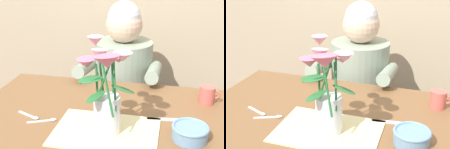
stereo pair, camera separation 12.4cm
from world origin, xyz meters
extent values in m
cube|color=brown|center=(0.00, 0.00, 0.72)|extent=(1.20, 0.80, 0.04)
cylinder|color=brown|center=(-0.54, 0.34, 0.35)|extent=(0.06, 0.06, 0.70)
cylinder|color=#4C4C56|center=(-0.04, 0.62, 0.20)|extent=(0.30, 0.30, 0.40)
cylinder|color=gray|center=(-0.04, 0.62, 0.65)|extent=(0.34, 0.34, 0.50)
sphere|color=#DBB293|center=(-0.04, 0.62, 1.00)|extent=(0.21, 0.21, 0.21)
sphere|color=silver|center=(-0.04, 0.62, 1.04)|extent=(0.19, 0.19, 0.19)
cylinder|color=gray|center=(-0.23, 0.48, 0.78)|extent=(0.07, 0.33, 0.12)
cylinder|color=gray|center=(0.15, 0.48, 0.78)|extent=(0.07, 0.33, 0.12)
cube|color=beige|center=(0.01, -0.10, 0.74)|extent=(0.40, 0.28, 0.00)
cylinder|color=silver|center=(0.02, -0.10, 0.82)|extent=(0.10, 0.10, 0.15)
cylinder|color=#23602D|center=(0.05, -0.10, 0.95)|extent=(0.03, 0.08, 0.19)
cone|color=pink|center=(0.07, -0.10, 1.05)|extent=(0.07, 0.07, 0.03)
sphere|color=#E5D14C|center=(0.07, -0.10, 1.05)|extent=(0.02, 0.02, 0.02)
cylinder|color=#23602D|center=(0.03, -0.06, 0.93)|extent=(0.01, 0.02, 0.17)
cone|color=#DB6684|center=(0.04, -0.01, 1.01)|extent=(0.12, 0.12, 0.04)
sphere|color=#E5D14C|center=(0.04, -0.01, 1.02)|extent=(0.02, 0.02, 0.02)
cylinder|color=#23602D|center=(-0.01, -0.06, 0.96)|extent=(0.01, 0.08, 0.22)
cone|color=pink|center=(-0.04, -0.03, 1.08)|extent=(0.06, 0.06, 0.04)
sphere|color=#E5D14C|center=(-0.04, -0.03, 1.08)|extent=(0.02, 0.02, 0.02)
cylinder|color=#23602D|center=(-0.02, -0.09, 0.93)|extent=(0.01, 0.01, 0.16)
cone|color=#DB6684|center=(-0.06, -0.08, 1.01)|extent=(0.10, 0.10, 0.04)
sphere|color=#E5D14C|center=(-0.06, -0.08, 1.01)|extent=(0.02, 0.02, 0.02)
cylinder|color=#23602D|center=(0.01, -0.11, 0.95)|extent=(0.08, 0.03, 0.20)
cone|color=pink|center=(0.00, -0.13, 1.06)|extent=(0.07, 0.07, 0.05)
sphere|color=#E5D14C|center=(0.00, -0.13, 1.06)|extent=(0.02, 0.02, 0.02)
cylinder|color=#23602D|center=(0.03, -0.15, 0.95)|extent=(0.06, 0.07, 0.21)
cone|color=#DB6684|center=(0.04, -0.20, 1.06)|extent=(0.13, 0.13, 0.05)
sphere|color=#E5D14C|center=(0.04, -0.20, 1.07)|extent=(0.02, 0.02, 0.02)
ellipsoid|color=#23602D|center=(-0.04, -0.10, 0.95)|extent=(0.09, 0.04, 0.05)
ellipsoid|color=#23602D|center=(-0.04, -0.11, 0.96)|extent=(0.10, 0.05, 0.04)
ellipsoid|color=#23602D|center=(-0.01, -0.15, 0.91)|extent=(0.08, 0.10, 0.02)
ellipsoid|color=#23602D|center=(0.08, -0.10, 0.93)|extent=(0.09, 0.05, 0.03)
cylinder|color=#6689A8|center=(0.32, -0.08, 0.77)|extent=(0.13, 0.13, 0.05)
torus|color=#6689A8|center=(0.32, -0.08, 0.79)|extent=(0.14, 0.14, 0.01)
cube|color=silver|center=(0.25, 0.04, 0.74)|extent=(0.19, 0.04, 0.00)
cylinder|color=#CC564C|center=(0.41, 0.24, 0.78)|extent=(0.07, 0.07, 0.08)
torus|color=#CC564C|center=(0.44, 0.24, 0.78)|extent=(0.04, 0.01, 0.04)
cube|color=silver|center=(-0.35, -0.04, 0.74)|extent=(0.10, 0.05, 0.00)
ellipsoid|color=silver|center=(-0.29, -0.06, 0.74)|extent=(0.03, 0.03, 0.01)
cube|color=silver|center=(-0.27, -0.08, 0.74)|extent=(0.10, 0.05, 0.00)
ellipsoid|color=silver|center=(-0.22, -0.06, 0.74)|extent=(0.03, 0.03, 0.01)
camera|label=1|loc=(0.24, -1.08, 1.38)|focal=49.07mm
camera|label=2|loc=(0.36, -1.05, 1.38)|focal=49.07mm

